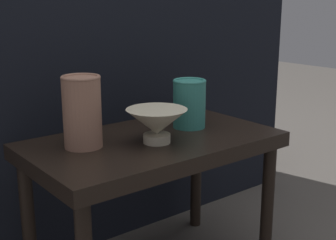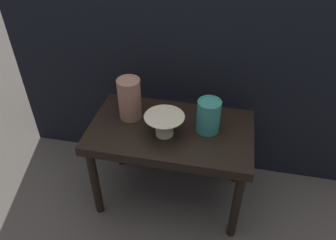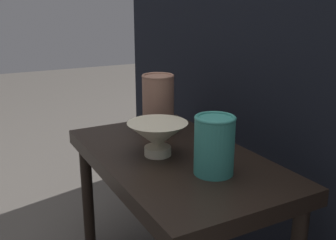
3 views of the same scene
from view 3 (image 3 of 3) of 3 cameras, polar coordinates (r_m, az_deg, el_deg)
table at (r=1.04m, az=0.98°, el=-7.67°), size 0.66×0.38×0.41m
couch_backdrop at (r=1.32m, az=20.37°, el=0.81°), size 1.64×0.50×0.89m
bowl at (r=1.00m, az=-1.52°, el=-2.30°), size 0.16×0.16×0.09m
vase_textured_left at (r=1.17m, az=-1.43°, el=2.44°), size 0.10×0.10×0.18m
vase_colorful_right at (r=0.90m, az=6.74°, el=-3.51°), size 0.09×0.09×0.14m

